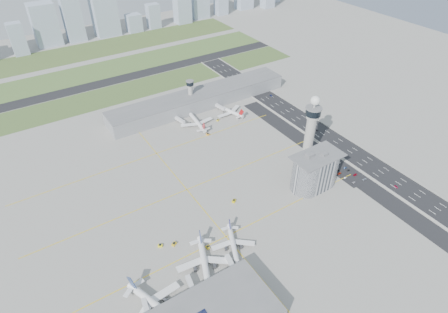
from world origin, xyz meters
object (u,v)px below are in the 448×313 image
tug_5 (218,120)px  jet_bridge_near_2 (235,273)px  car_lot_8 (348,170)px  car_hw_4 (234,81)px  tug_2 (174,244)px  car_lot_11 (333,159)px  jet_bridge_far_0 (176,119)px  admin_building (315,171)px  car_lot_5 (323,161)px  car_hw_1 (316,130)px  car_lot_7 (355,175)px  car_lot_1 (345,178)px  car_lot_4 (333,166)px  car_lot_9 (345,168)px  car_lot_2 (340,173)px  control_tower (311,127)px  airplane_far_b (229,109)px  car_hw_2 (271,95)px  tug_3 (234,201)px  tug_4 (208,134)px  car_lot_3 (337,171)px  airplane_near_b (205,261)px  airplane_near_c (233,243)px  jet_bridge_near_1 (195,296)px  secondary_tower (190,92)px  car_lot_6 (364,179)px  car_lot_0 (354,182)px  airplane_far_a (197,119)px  jet_bridge_far_1 (216,106)px  tug_0 (160,245)px  car_hw_0 (396,187)px  car_lot_10 (339,163)px  tug_1 (208,247)px

tug_5 → jet_bridge_near_2: bearing=-54.6°
car_lot_8 → car_hw_4: car_lot_8 is taller
tug_2 → car_lot_11: bearing=-114.7°
jet_bridge_far_0 → admin_building: bearing=8.0°
car_lot_5 → car_hw_1: size_ratio=1.07×
tug_5 → car_lot_7: size_ratio=0.70×
jet_bridge_far_0 → car_lot_1: bearing=16.2°
car_lot_4 → car_lot_8: size_ratio=1.04×
car_lot_9 → car_lot_2: bearing=103.8°
control_tower → admin_building: (-20.01, -30.00, -19.74)m
airplane_far_b → car_hw_2: size_ratio=9.64×
tug_3 → car_lot_8: bearing=44.0°
car_lot_1 → car_lot_5: bearing=-3.9°
airplane_far_b → car_hw_2: 64.69m
car_lot_2 → tug_4: bearing=19.8°
car_lot_9 → car_lot_3: bearing=83.7°
car_lot_11 → tug_4: bearing=41.9°
control_tower → airplane_near_b: 150.79m
airplane_near_c → jet_bridge_near_1: 46.25m
control_tower → car_lot_1: control_tower is taller
secondary_tower → car_lot_8: bearing=-70.5°
car_lot_6 → car_hw_1: (19.87, 79.19, 0.01)m
car_lot_7 → car_hw_2: (29.55, 154.45, -0.05)m
airplane_near_b → tug_3: airplane_near_b is taller
car_lot_0 → car_hw_1: 82.92m
car_lot_1 → jet_bridge_near_1: bearing=96.5°
tug_5 → airplane_far_b: bearing=84.3°
jet_bridge_far_0 → car_hw_2: jet_bridge_far_0 is taller
control_tower → airplane_far_b: control_tower is taller
car_hw_1 → car_hw_4: car_hw_1 is taller
car_lot_1 → car_hw_1: (31.94, 68.88, 0.02)m
airplane_near_c → car_lot_1: airplane_near_c is taller
airplane_far_a → car_lot_1: size_ratio=12.22×
tug_2 → car_hw_2: (196.85, 138.25, -0.44)m
jet_bridge_far_1 → car_lot_11: 144.39m
tug_0 → car_lot_2: tug_0 is taller
jet_bridge_far_0 → car_hw_0: 221.63m
jet_bridge_near_1 → tug_5: bearing=-25.8°
jet_bridge_far_1 → tug_0: bearing=-53.2°
airplane_near_b → car_hw_2: bearing=153.2°
tug_0 → tug_4: (100.32, 103.36, -0.02)m
car_lot_9 → car_hw_4: (15.17, 200.01, -0.04)m
airplane_near_b → car_lot_10: (159.17, 31.13, -5.67)m
jet_bridge_near_2 → tug_0: jet_bridge_near_2 is taller
tug_1 → car_hw_1: (170.48, 69.75, -0.24)m
admin_building → car_lot_4: admin_building is taller
tug_1 → tug_3: tug_3 is taller
jet_bridge_far_0 → car_lot_6: jet_bridge_far_0 is taller
jet_bridge_far_1 → car_lot_9: (40.37, -153.30, -2.27)m
secondary_tower → jet_bridge_near_2: (-83.00, -211.00, -15.95)m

